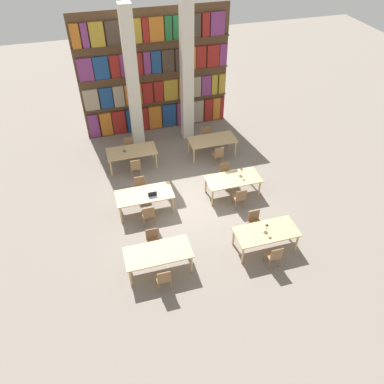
{
  "coord_description": "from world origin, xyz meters",
  "views": [
    {
      "loc": [
        -2.86,
        -10.24,
        9.58
      ],
      "look_at": [
        0.0,
        -0.28,
        0.69
      ],
      "focal_mm": 35.0,
      "sensor_mm": 36.0,
      "label": 1
    }
  ],
  "objects_px": {
    "pillar_center": "(187,75)",
    "desk_lamp_0": "(267,227)",
    "chair_0": "(163,278)",
    "chair_5": "(141,187)",
    "pillar_left": "(132,81)",
    "chair_1": "(153,240)",
    "chair_6": "(240,197)",
    "reading_table_1": "(266,233)",
    "reading_table_4": "(132,152)",
    "chair_2": "(274,255)",
    "chair_4": "(148,214)",
    "reading_table_2": "(145,196)",
    "chair_11": "(207,136)",
    "chair_7": "(225,173)",
    "desk_lamp_2": "(124,145)",
    "desk_lamp_1": "(241,171)",
    "reading_table_0": "(158,254)",
    "chair_9": "(130,146)",
    "laptop": "(153,197)",
    "chair_10": "(218,154)",
    "chair_8": "(135,167)",
    "chair_3": "(255,222)",
    "reading_table_3": "(233,180)"
  },
  "relations": [
    {
      "from": "pillar_center",
      "to": "laptop",
      "type": "distance_m",
      "value": 5.95
    },
    {
      "from": "chair_6",
      "to": "desk_lamp_2",
      "type": "distance_m",
      "value": 5.25
    },
    {
      "from": "chair_6",
      "to": "reading_table_4",
      "type": "relative_size",
      "value": 0.43
    },
    {
      "from": "chair_2",
      "to": "reading_table_4",
      "type": "bearing_deg",
      "value": 117.58
    },
    {
      "from": "chair_4",
      "to": "desk_lamp_1",
      "type": "relative_size",
      "value": 2.21
    },
    {
      "from": "pillar_center",
      "to": "chair_4",
      "type": "xyz_separation_m",
      "value": [
        -2.9,
        -5.35,
        -2.52
      ]
    },
    {
      "from": "chair_0",
      "to": "chair_8",
      "type": "xyz_separation_m",
      "value": [
        0.11,
        5.66,
        0.0
      ]
    },
    {
      "from": "laptop",
      "to": "chair_10",
      "type": "relative_size",
      "value": 0.36
    },
    {
      "from": "reading_table_0",
      "to": "chair_11",
      "type": "xyz_separation_m",
      "value": [
        3.61,
        6.33,
        -0.21
      ]
    },
    {
      "from": "chair_2",
      "to": "chair_5",
      "type": "bearing_deg",
      "value": 127.62
    },
    {
      "from": "chair_10",
      "to": "desk_lamp_1",
      "type": "bearing_deg",
      "value": -84.2
    },
    {
      "from": "desk_lamp_0",
      "to": "reading_table_4",
      "type": "relative_size",
      "value": 0.2
    },
    {
      "from": "chair_0",
      "to": "chair_1",
      "type": "relative_size",
      "value": 1.0
    },
    {
      "from": "chair_1",
      "to": "chair_3",
      "type": "bearing_deg",
      "value": 178.16
    },
    {
      "from": "pillar_center",
      "to": "desk_lamp_0",
      "type": "distance_m",
      "value": 7.8
    },
    {
      "from": "chair_11",
      "to": "chair_7",
      "type": "bearing_deg",
      "value": 87.2
    },
    {
      "from": "pillar_left",
      "to": "chair_4",
      "type": "xyz_separation_m",
      "value": [
        -0.56,
        -5.35,
        -2.52
      ]
    },
    {
      "from": "chair_5",
      "to": "reading_table_2",
      "type": "bearing_deg",
      "value": 91.91
    },
    {
      "from": "chair_5",
      "to": "chair_9",
      "type": "height_order",
      "value": "same"
    },
    {
      "from": "chair_10",
      "to": "chair_11",
      "type": "relative_size",
      "value": 1.0
    },
    {
      "from": "chair_0",
      "to": "chair_5",
      "type": "relative_size",
      "value": 1.0
    },
    {
      "from": "reading_table_0",
      "to": "chair_2",
      "type": "height_order",
      "value": "chair_2"
    },
    {
      "from": "chair_8",
      "to": "desk_lamp_1",
      "type": "bearing_deg",
      "value": -29.41
    },
    {
      "from": "pillar_center",
      "to": "pillar_left",
      "type": "bearing_deg",
      "value": 180.0
    },
    {
      "from": "desk_lamp_1",
      "to": "desk_lamp_2",
      "type": "relative_size",
      "value": 0.89
    },
    {
      "from": "chair_0",
      "to": "chair_1",
      "type": "distance_m",
      "value": 1.54
    },
    {
      "from": "chair_0",
      "to": "reading_table_2",
      "type": "xyz_separation_m",
      "value": [
        0.12,
        3.56,
        0.21
      ]
    },
    {
      "from": "pillar_left",
      "to": "reading_table_2",
      "type": "distance_m",
      "value": 5.16
    },
    {
      "from": "desk_lamp_2",
      "to": "chair_1",
      "type": "bearing_deg",
      "value": -87.85
    },
    {
      "from": "chair_2",
      "to": "chair_4",
      "type": "height_order",
      "value": "same"
    },
    {
      "from": "chair_0",
      "to": "desk_lamp_1",
      "type": "relative_size",
      "value": 2.21
    },
    {
      "from": "pillar_center",
      "to": "desk_lamp_1",
      "type": "bearing_deg",
      "value": -79.6
    },
    {
      "from": "chair_6",
      "to": "chair_8",
      "type": "height_order",
      "value": "same"
    },
    {
      "from": "laptop",
      "to": "desk_lamp_2",
      "type": "distance_m",
      "value": 3.25
    },
    {
      "from": "pillar_left",
      "to": "chair_9",
      "type": "distance_m",
      "value": 2.74
    },
    {
      "from": "chair_4",
      "to": "reading_table_3",
      "type": "bearing_deg",
      "value": 12.03
    },
    {
      "from": "reading_table_1",
      "to": "chair_4",
      "type": "height_order",
      "value": "chair_4"
    },
    {
      "from": "chair_8",
      "to": "desk_lamp_0",
      "type": "bearing_deg",
      "value": -55.99
    },
    {
      "from": "chair_3",
      "to": "chair_5",
      "type": "distance_m",
      "value": 4.49
    },
    {
      "from": "chair_2",
      "to": "chair_4",
      "type": "bearing_deg",
      "value": 139.71
    },
    {
      "from": "pillar_center",
      "to": "desk_lamp_2",
      "type": "xyz_separation_m",
      "value": [
        -3.17,
        -1.69,
        -1.93
      ]
    },
    {
      "from": "pillar_left",
      "to": "desk_lamp_0",
      "type": "distance_m",
      "value": 8.3
    },
    {
      "from": "chair_9",
      "to": "chair_5",
      "type": "bearing_deg",
      "value": 89.57
    },
    {
      "from": "chair_1",
      "to": "chair_11",
      "type": "relative_size",
      "value": 1.0
    },
    {
      "from": "reading_table_1",
      "to": "chair_7",
      "type": "relative_size",
      "value": 2.31
    },
    {
      "from": "pillar_center",
      "to": "chair_9",
      "type": "distance_m",
      "value": 3.94
    },
    {
      "from": "chair_6",
      "to": "reading_table_1",
      "type": "bearing_deg",
      "value": -87.92
    },
    {
      "from": "desk_lamp_0",
      "to": "chair_1",
      "type": "bearing_deg",
      "value": 165.17
    },
    {
      "from": "reading_table_1",
      "to": "chair_11",
      "type": "distance_m",
      "value": 6.45
    },
    {
      "from": "desk_lamp_1",
      "to": "chair_9",
      "type": "bearing_deg",
      "value": 135.63
    }
  ]
}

